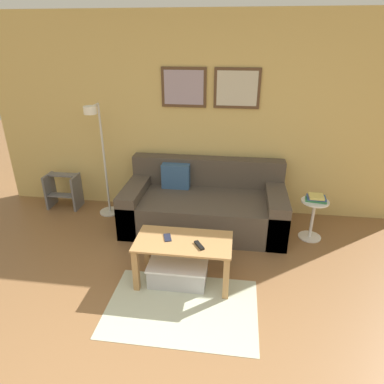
% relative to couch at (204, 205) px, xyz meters
% --- Properties ---
extents(wall_back, '(5.60, 0.09, 2.55)m').
position_rel_couch_xyz_m(wall_back, '(-0.13, 0.51, 1.00)').
color(wall_back, '#D6B76B').
rests_on(wall_back, ground_plane).
extents(area_rug, '(1.36, 0.92, 0.01)m').
position_rel_couch_xyz_m(area_rug, '(-0.04, -1.53, -0.28)').
color(area_rug, '#B2B79E').
rests_on(area_rug, ground_plane).
extents(couch, '(1.99, 0.99, 0.80)m').
position_rel_couch_xyz_m(couch, '(0.00, 0.00, 0.00)').
color(couch, '#4C4238').
rests_on(couch, ground_plane).
extents(coffee_table, '(0.93, 0.48, 0.46)m').
position_rel_couch_xyz_m(coffee_table, '(-0.08, -1.14, 0.09)').
color(coffee_table, '#AD7F4C').
rests_on(coffee_table, ground_plane).
extents(storage_bin, '(0.58, 0.38, 0.22)m').
position_rel_couch_xyz_m(storage_bin, '(-0.14, -1.16, -0.17)').
color(storage_bin, '#B2B2B7').
rests_on(storage_bin, ground_plane).
extents(floor_lamp, '(0.28, 0.46, 1.51)m').
position_rel_couch_xyz_m(floor_lamp, '(-1.34, 0.05, 0.57)').
color(floor_lamp, silver).
rests_on(floor_lamp, ground_plane).
extents(side_table, '(0.32, 0.32, 0.50)m').
position_rel_couch_xyz_m(side_table, '(1.32, -0.14, 0.02)').
color(side_table, white).
rests_on(side_table, ground_plane).
extents(book_stack, '(0.25, 0.19, 0.07)m').
position_rel_couch_xyz_m(book_stack, '(1.32, -0.13, 0.25)').
color(book_stack, '#387F4C').
rests_on(book_stack, side_table).
extents(remote_control, '(0.11, 0.15, 0.02)m').
position_rel_couch_xyz_m(remote_control, '(0.08, -1.21, 0.19)').
color(remote_control, black).
rests_on(remote_control, coffee_table).
extents(cell_phone, '(0.11, 0.15, 0.01)m').
position_rel_couch_xyz_m(cell_phone, '(-0.24, -1.11, 0.19)').
color(cell_phone, '#1E2338').
rests_on(cell_phone, coffee_table).
extents(step_stool, '(0.44, 0.28, 0.49)m').
position_rel_couch_xyz_m(step_stool, '(-2.03, 0.24, -0.02)').
color(step_stool, slate).
rests_on(step_stool, ground_plane).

